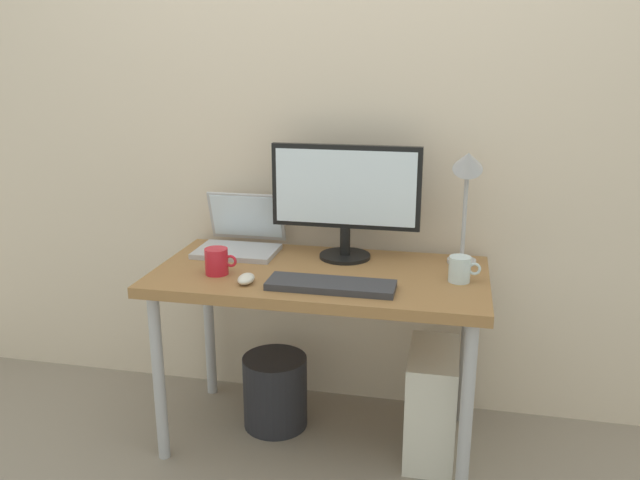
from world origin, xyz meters
TOP-DOWN VIEW (x-y plane):
  - ground_plane at (0.00, 0.00)m, footprint 6.00×6.00m
  - back_wall at (0.00, 0.37)m, footprint 4.40×0.04m
  - desk at (0.00, 0.00)m, footprint 1.22×0.62m
  - monitor at (0.06, 0.18)m, footprint 0.58×0.20m
  - laptop at (-0.37, 0.20)m, footprint 0.32×0.28m
  - desk_lamp at (0.51, 0.18)m, footprint 0.11×0.16m
  - keyboard at (0.07, -0.17)m, footprint 0.44×0.14m
  - mouse at (-0.23, -0.18)m, footprint 0.06×0.09m
  - coffee_mug at (-0.36, -0.11)m, footprint 0.12×0.08m
  - glass_cup at (0.51, -0.01)m, footprint 0.11×0.08m
  - computer_tower at (0.43, -0.01)m, footprint 0.18×0.36m
  - wastebasket at (-0.20, 0.06)m, footprint 0.26×0.26m

SIDE VIEW (x-z plane):
  - ground_plane at x=0.00m, z-range 0.00..0.00m
  - wastebasket at x=-0.20m, z-range 0.00..0.30m
  - computer_tower at x=0.43m, z-range 0.00..0.42m
  - desk at x=0.00m, z-range 0.28..0.98m
  - keyboard at x=0.07m, z-range 0.70..0.72m
  - mouse at x=-0.23m, z-range 0.70..0.73m
  - glass_cup at x=0.51m, z-range 0.70..0.79m
  - coffee_mug at x=-0.36m, z-range 0.70..0.80m
  - laptop at x=-0.37m, z-range 0.65..0.87m
  - monitor at x=0.06m, z-range 0.73..1.18m
  - desk_lamp at x=0.51m, z-range 0.80..1.26m
  - back_wall at x=0.00m, z-range 0.00..2.60m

